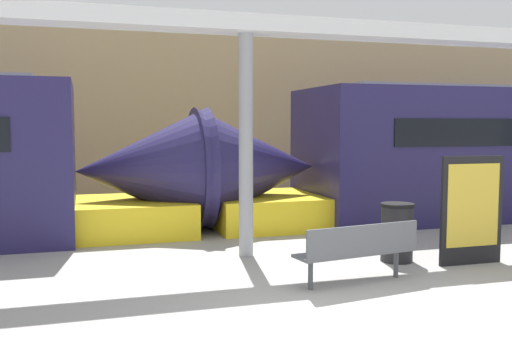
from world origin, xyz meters
TOP-DOWN VIEW (x-y plane):
  - ground_plane at (0.00, 0.00)m, footprint 60.00×60.00m
  - station_wall at (0.00, 11.59)m, footprint 56.00×0.20m
  - bench_near at (0.63, 1.40)m, footprint 1.89×0.72m
  - trash_bin at (1.88, 2.49)m, footprint 0.55×0.55m
  - poster_board at (2.92, 1.96)m, footprint 1.13×0.07m
  - support_column_near at (-0.40, 3.59)m, footprint 0.24×0.24m
  - canopy_beam at (-0.40, 3.59)m, footprint 28.00×0.60m

SIDE VIEW (x-z plane):
  - ground_plane at x=0.00m, z-range 0.00..0.00m
  - trash_bin at x=1.88m, z-range 0.00..0.97m
  - bench_near at x=0.63m, z-range 0.09..0.96m
  - poster_board at x=2.92m, z-range 0.01..1.77m
  - support_column_near at x=-0.40m, z-range 0.00..3.79m
  - station_wall at x=0.00m, z-range 0.00..5.00m
  - canopy_beam at x=-0.40m, z-range 3.79..4.07m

